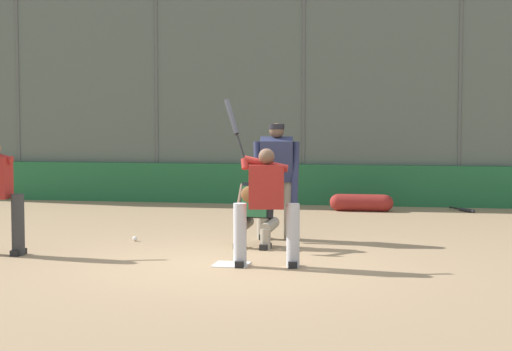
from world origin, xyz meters
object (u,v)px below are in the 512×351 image
Objects in this scene: baseball_loose at (135,239)px; equipment_bag_dugout_side at (361,203)px; batter_at_plate at (266,202)px; catcher_behind_plate at (256,206)px; spare_bat_near_backstop at (465,210)px; umpire_home at (277,177)px.

baseball_loose is 0.06× the size of equipment_bag_dugout_side.
catcher_behind_plate is (0.39, -1.50, -0.21)m from batter_at_plate.
batter_at_plate is 2.97m from baseball_loose.
equipment_bag_dugout_side reaches higher than spare_bat_near_backstop.
catcher_behind_plate reaches higher than spare_bat_near_backstop.
batter_at_plate is 2.32m from umpire_home.
baseball_loose is (2.04, 0.54, -0.90)m from umpire_home.
baseball_loose is at bearing -77.10° from spare_bat_near_backstop.
baseball_loose reaches higher than spare_bat_near_backstop.
umpire_home is (-0.17, -0.81, 0.36)m from catcher_behind_plate.
baseball_loose is (5.08, 4.87, 0.00)m from spare_bat_near_backstop.
batter_at_plate reaches higher than umpire_home.
catcher_behind_plate is at bearing 75.86° from equipment_bag_dugout_side.
batter_at_plate is at bearing 141.90° from baseball_loose.
baseball_loose is at bearing 0.64° from catcher_behind_plate.
equipment_bag_dugout_side is (-1.05, -4.05, -0.77)m from umpire_home.
catcher_behind_plate is at bearing 171.96° from baseball_loose.
equipment_bag_dugout_side is (1.98, 0.28, 0.13)m from spare_bat_near_backstop.
spare_bat_near_backstop is at bearing -119.76° from batter_at_plate.
umpire_home is (0.22, -2.31, 0.15)m from batter_at_plate.
batter_at_plate is 7.26m from spare_bat_near_backstop.
spare_bat_near_backstop is at bearing -136.16° from baseball_loose.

